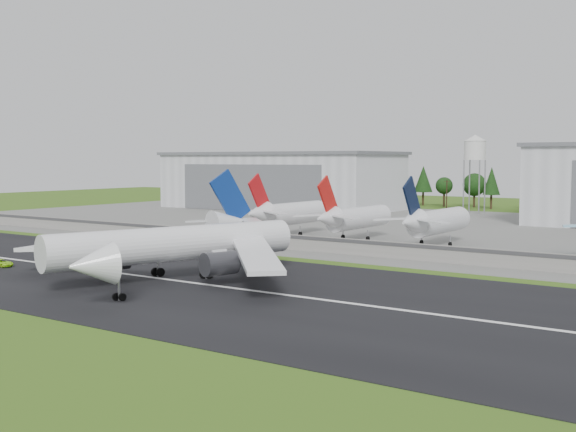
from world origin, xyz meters
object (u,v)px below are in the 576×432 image
Objects in this scene: parked_jet_red_b at (352,217)px; ground_vehicle at (1,263)px; parked_jet_navy at (433,221)px; main_airliner at (173,252)px; parked_jet_red_a at (286,213)px.

ground_vehicle is at bearing -114.34° from parked_jet_red_b.
parked_jet_navy reaches higher than ground_vehicle.
main_airliner is 71.18m from parked_jet_red_a.
parked_jet_red_a is (-24.03, 66.98, 1.34)m from main_airliner.
ground_vehicle is 75.25m from parked_jet_red_a.
parked_jet_navy is at bearing -43.94° from ground_vehicle.
parked_jet_navy is at bearing -85.87° from main_airliner.
parked_jet_red_a is at bearing -17.90° from ground_vehicle.
main_airliner reaches higher than parked_jet_red_b.
parked_jet_navy is (40.95, -0.02, -0.10)m from parked_jet_red_a.
parked_jet_red_a is 1.00× the size of parked_jet_red_b.
main_airliner is 38.42m from ground_vehicle.
parked_jet_red_a is 40.95m from parked_jet_navy.
parked_jet_navy is at bearing 0.05° from parked_jet_red_b.
parked_jet_red_a reaches higher than parked_jet_navy.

